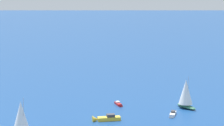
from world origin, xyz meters
TOP-DOWN VIEW (x-y plane):
  - motorboat_far_port at (18.48, -5.11)m, footprint 4.72×10.45m
  - sailboat_offshore at (12.57, 25.92)m, footprint 10.05×7.89m
  - motorboat_mid_cluster at (14.41, -30.48)m, footprint 6.63×5.86m
  - sailboat_outer_ring_a at (21.97, -40.83)m, footprint 10.33×6.46m
  - motorboat_outer_ring_b at (36.03, -18.10)m, footprint 6.26×2.13m

SIDE VIEW (x-z plane):
  - motorboat_outer_ring_b at x=36.03m, z-range -0.41..1.37m
  - motorboat_mid_cluster at x=14.41m, z-range -0.47..1.58m
  - motorboat_far_port at x=18.48m, z-range -0.68..2.26m
  - sailboat_outer_ring_a at x=21.97m, z-range -0.56..12.31m
  - sailboat_offshore at x=12.57m, z-range -0.57..12.41m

